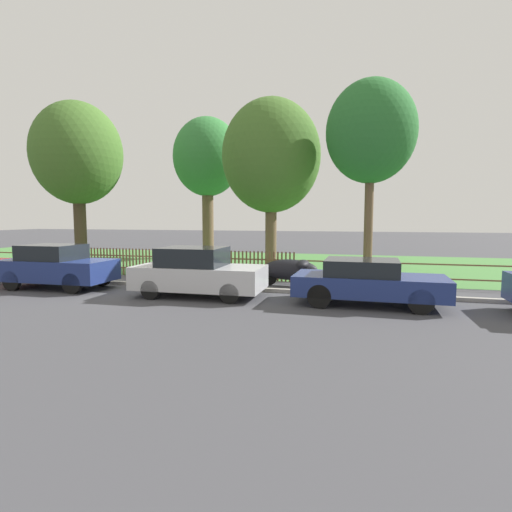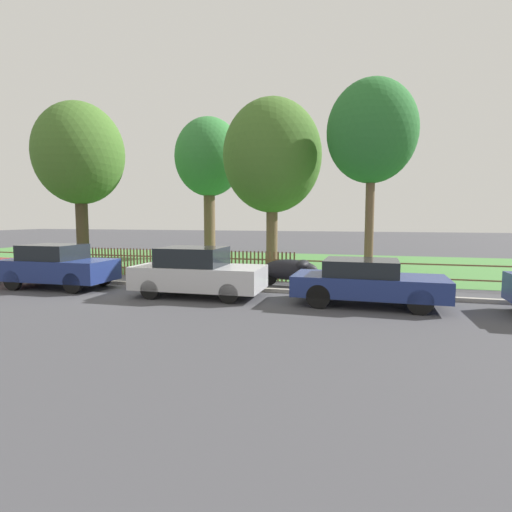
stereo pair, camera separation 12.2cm
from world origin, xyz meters
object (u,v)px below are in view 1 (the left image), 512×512
object	(u,v)px
parked_car_red_compact	(367,281)
tree_nearest_kerb	(77,154)
tree_behind_motorcycle	(207,159)
tree_far_left	(371,133)
parked_car_black_saloon	(57,266)
tree_mid_park	(271,157)
covered_motorcycle	(291,270)
parked_car_navy_estate	(198,272)

from	to	relation	value
parked_car_red_compact	tree_nearest_kerb	distance (m)	17.23
tree_behind_motorcycle	tree_far_left	xyz separation A→B (m)	(9.34, -5.47, -0.07)
tree_nearest_kerb	tree_behind_motorcycle	distance (m)	7.14
parked_car_black_saloon	tree_mid_park	bearing A→B (deg)	50.71
covered_motorcycle	tree_behind_motorcycle	world-z (taller)	tree_behind_motorcycle
tree_mid_park	parked_car_navy_estate	bearing A→B (deg)	-94.79
parked_car_black_saloon	parked_car_navy_estate	world-z (taller)	parked_car_navy_estate
tree_behind_motorcycle	parked_car_black_saloon	bearing A→B (deg)	-95.08
parked_car_red_compact	tree_behind_motorcycle	world-z (taller)	tree_behind_motorcycle
covered_motorcycle	tree_nearest_kerb	world-z (taller)	tree_nearest_kerb
parked_car_navy_estate	covered_motorcycle	size ratio (longest dim) A/B	1.95
covered_motorcycle	tree_nearest_kerb	distance (m)	14.13
parked_car_black_saloon	tree_nearest_kerb	bearing A→B (deg)	122.35
parked_car_red_compact	tree_far_left	world-z (taller)	tree_far_left
parked_car_black_saloon	parked_car_red_compact	distance (m)	10.27
covered_motorcycle	parked_car_red_compact	bearing A→B (deg)	-42.70
parked_car_black_saloon	tree_far_left	distance (m)	13.00
tree_nearest_kerb	parked_car_black_saloon	bearing A→B (deg)	-56.81
parked_car_red_compact	tree_nearest_kerb	world-z (taller)	tree_nearest_kerb
parked_car_navy_estate	tree_behind_motorcycle	xyz separation A→B (m)	(-4.22, 11.49, 5.21)
parked_car_black_saloon	tree_behind_motorcycle	size ratio (longest dim) A/B	0.45
parked_car_red_compact	covered_motorcycle	distance (m)	3.55
parked_car_red_compact	tree_far_left	distance (m)	7.93
covered_motorcycle	parked_car_navy_estate	bearing A→B (deg)	-133.20
tree_mid_park	tree_behind_motorcycle	bearing A→B (deg)	140.11
parked_car_black_saloon	tree_nearest_kerb	distance (m)	9.79
parked_car_navy_estate	parked_car_red_compact	xyz separation A→B (m)	(5.03, 0.05, -0.08)
tree_behind_motorcycle	tree_far_left	world-z (taller)	tree_behind_motorcycle
covered_motorcycle	tree_nearest_kerb	size ratio (longest dim) A/B	0.24
tree_far_left	parked_car_navy_estate	bearing A→B (deg)	-130.35
tree_nearest_kerb	tree_behind_motorcycle	world-z (taller)	tree_nearest_kerb
parked_car_navy_estate	tree_nearest_kerb	bearing A→B (deg)	143.12
parked_car_navy_estate	tree_mid_park	xyz separation A→B (m)	(0.62, 7.44, 4.55)
tree_nearest_kerb	tree_mid_park	xyz separation A→B (m)	(10.47, 0.35, -0.47)
parked_car_black_saloon	tree_behind_motorcycle	xyz separation A→B (m)	(1.02, 11.43, 5.19)
parked_car_navy_estate	covered_motorcycle	world-z (taller)	parked_car_navy_estate
covered_motorcycle	tree_mid_park	size ratio (longest dim) A/B	0.26
tree_mid_park	tree_far_left	xyz separation A→B (m)	(4.49, -1.42, 0.59)
parked_car_black_saloon	parked_car_navy_estate	bearing A→B (deg)	-1.50
parked_car_black_saloon	covered_motorcycle	size ratio (longest dim) A/B	1.85
parked_car_black_saloon	covered_motorcycle	distance (m)	8.10
parked_car_red_compact	tree_nearest_kerb	bearing A→B (deg)	155.89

